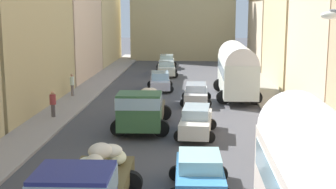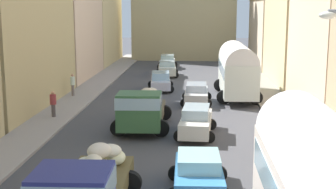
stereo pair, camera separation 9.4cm
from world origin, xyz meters
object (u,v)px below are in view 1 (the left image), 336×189
object	(u,v)px
car_4	(196,121)
car_3	(199,173)
car_1	(166,69)
pedestrian_1	(72,84)
car_5	(196,93)
cargo_truck_1	(142,109)
car_0	(160,81)
pedestrian_0	(53,103)
parked_bus_1	(237,68)
car_2	(167,61)

from	to	relation	value
car_4	car_3	bearing A→B (deg)	-89.45
car_1	pedestrian_1	xyz separation A→B (m)	(-6.53, -11.83, 0.26)
car_5	cargo_truck_1	bearing A→B (deg)	-111.45
cargo_truck_1	car_5	xyz separation A→B (m)	(3.06, 7.79, -0.50)
car_0	car_1	world-z (taller)	same
car_5	pedestrian_0	size ratio (longest dim) A/B	2.44
parked_bus_1	car_3	world-z (taller)	parked_bus_1
car_1	car_5	bearing A→B (deg)	-77.88
car_5	pedestrian_0	world-z (taller)	pedestrian_0
car_5	car_4	bearing A→B (deg)	-90.27
cargo_truck_1	car_5	bearing A→B (deg)	68.55
car_5	pedestrian_0	xyz separation A→B (m)	(-8.84, -5.26, 0.25)
car_0	parked_bus_1	bearing A→B (deg)	-24.97
car_2	car_5	xyz separation A→B (m)	(3.25, -20.23, -0.02)
parked_bus_1	cargo_truck_1	distance (m)	12.14
car_4	pedestrian_0	xyz separation A→B (m)	(-8.80, 3.33, 0.20)
car_5	pedestrian_1	size ratio (longest dim) A/B	2.34
car_5	pedestrian_0	distance (m)	10.29
parked_bus_1	car_0	world-z (taller)	parked_bus_1
car_4	car_5	distance (m)	8.59
car_0	car_2	world-z (taller)	car_0
car_1	car_4	distance (m)	22.39
car_2	car_1	bearing A→B (deg)	-87.13
car_3	car_4	xyz separation A→B (m)	(-0.08, 7.94, 0.05)
parked_bus_1	pedestrian_1	bearing A→B (deg)	-176.13
car_3	pedestrian_1	xyz separation A→B (m)	(-9.49, 18.30, 0.31)
car_0	car_1	bearing A→B (deg)	89.65
parked_bus_1	car_0	xyz separation A→B (m)	(-6.05, 2.82, -1.50)
car_2	car_4	size ratio (longest dim) A/B	0.88
parked_bus_1	pedestrian_1	xyz separation A→B (m)	(-12.53, -0.85, -1.22)
car_3	car_4	bearing A→B (deg)	90.55
car_3	car_5	distance (m)	16.52
parked_bus_1	cargo_truck_1	world-z (taller)	parked_bus_1
car_0	car_4	world-z (taller)	car_4
parked_bus_1	pedestrian_0	distance (m)	14.35
car_1	car_2	size ratio (longest dim) A/B	1.05
car_3	car_5	world-z (taller)	car_3
car_1	car_2	xyz separation A→B (m)	(-0.33, 6.61, -0.02)
cargo_truck_1	car_2	xyz separation A→B (m)	(-0.20, 28.01, -0.48)
car_0	car_2	distance (m)	14.78
parked_bus_1	car_4	xyz separation A→B (m)	(-3.12, -11.22, -1.48)
car_4	car_2	bearing A→B (deg)	96.37
cargo_truck_1	car_4	size ratio (longest dim) A/B	1.45
pedestrian_0	car_2	bearing A→B (deg)	77.64
car_1	car_4	xyz separation A→B (m)	(2.88, -22.20, 0.01)
car_1	pedestrian_0	xyz separation A→B (m)	(-5.92, -18.87, 0.21)
pedestrian_0	parked_bus_1	bearing A→B (deg)	33.48
car_2	car_0	bearing A→B (deg)	-88.91
pedestrian_1	car_3	bearing A→B (deg)	-62.61
car_4	cargo_truck_1	bearing A→B (deg)	165.16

